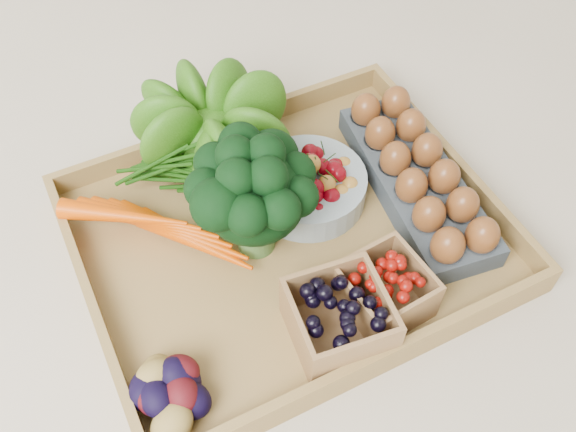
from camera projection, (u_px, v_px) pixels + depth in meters
name	position (u px, v px, depth m)	size (l,w,h in m)	color
ground	(288.00, 242.00, 0.89)	(4.00, 4.00, 0.00)	beige
tray	(288.00, 239.00, 0.89)	(0.55, 0.45, 0.01)	olive
carrots	(170.00, 229.00, 0.86)	(0.19, 0.14, 0.05)	#E04800
lettuce	(208.00, 121.00, 0.91)	(0.15, 0.15, 0.15)	#1F480B
broccoli	(255.00, 214.00, 0.82)	(0.17, 0.17, 0.13)	black
cherry_bowl	(308.00, 187.00, 0.90)	(0.16, 0.16, 0.04)	#8C9EA5
egg_carton	(416.00, 183.00, 0.91)	(0.11, 0.31, 0.04)	#3B434B
potatoes	(168.00, 384.00, 0.71)	(0.12, 0.12, 0.07)	#3C090E
punnet_blackberry	(339.00, 319.00, 0.76)	(0.11, 0.11, 0.08)	black
punnet_raspberry	(385.00, 290.00, 0.79)	(0.10, 0.10, 0.07)	#6F0A04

